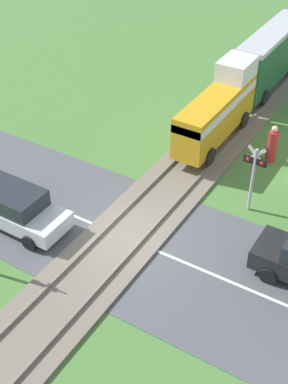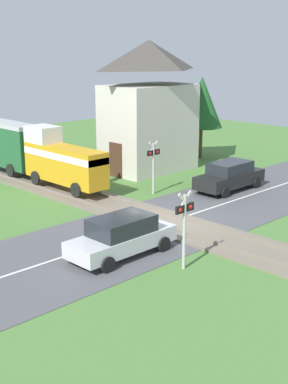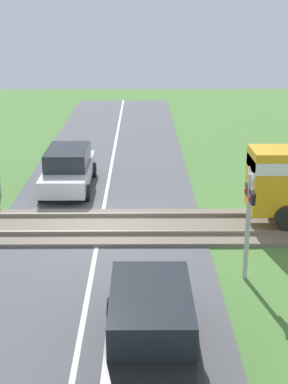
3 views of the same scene
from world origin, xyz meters
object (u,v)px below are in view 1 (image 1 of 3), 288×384
object	(u,v)px
train	(249,77)
crossing_signal_east_approach	(254,170)
pedestrian_by_station	(272,145)
car_near_crossing	(13,206)

from	to	relation	value
train	crossing_signal_east_approach	distance (m)	7.85
train	crossing_signal_east_approach	xyz separation A→B (m)	(3.19, -7.17, -0.02)
train	pedestrian_by_station	size ratio (longest dim) A/B	7.30
crossing_signal_east_approach	pedestrian_by_station	xyz separation A→B (m)	(-0.50, 3.61, -1.05)
car_near_crossing	crossing_signal_east_approach	xyz separation A→B (m)	(7.13, 5.32, 1.05)
train	pedestrian_by_station	world-z (taller)	train
car_near_crossing	pedestrian_by_station	bearing A→B (deg)	53.41
car_near_crossing	crossing_signal_east_approach	distance (m)	8.95
pedestrian_by_station	car_near_crossing	bearing A→B (deg)	-126.59
train	pedestrian_by_station	xyz separation A→B (m)	(2.69, -3.56, -1.07)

